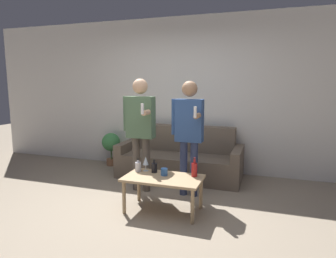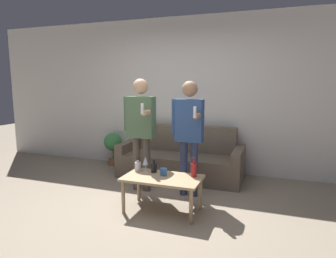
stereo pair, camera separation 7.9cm
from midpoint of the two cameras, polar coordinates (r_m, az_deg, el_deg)
name	(u,v)px [view 1 (the left image)]	position (r m, az deg, el deg)	size (l,w,h in m)	color
ground_plane	(133,217)	(3.71, -7.34, -16.25)	(16.00, 16.00, 0.00)	gray
wall_back	(184,95)	(5.38, 2.55, 6.51)	(8.00, 0.06, 2.70)	silver
couch	(180,159)	(5.06, 1.94, -5.77)	(2.03, 0.82, 0.83)	#6B5B4C
coffee_table	(163,181)	(3.69, -1.55, -9.90)	(0.95, 0.53, 0.44)	tan
bottle_orange	(138,166)	(3.90, -6.29, -7.09)	(0.08, 0.08, 0.17)	silver
bottle_green	(154,167)	(3.84, -3.22, -7.32)	(0.07, 0.07, 0.16)	black
bottle_dark	(194,169)	(3.67, 4.43, -7.64)	(0.07, 0.07, 0.23)	#B21E1E
wine_glass_near	(146,161)	(3.89, -4.85, -6.12)	(0.08, 0.08, 0.19)	silver
cup_on_table	(164,172)	(3.72, -1.35, -8.17)	(0.08, 0.08, 0.09)	#3366B2
person_standing_left	(140,125)	(4.29, -5.83, 0.70)	(0.47, 0.42, 1.62)	brown
person_standing_right	(189,128)	(4.08, 3.44, 0.11)	(0.44, 0.41, 1.59)	navy
potted_plant	(111,144)	(5.80, -11.18, -2.82)	(0.34, 0.34, 0.62)	#936042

